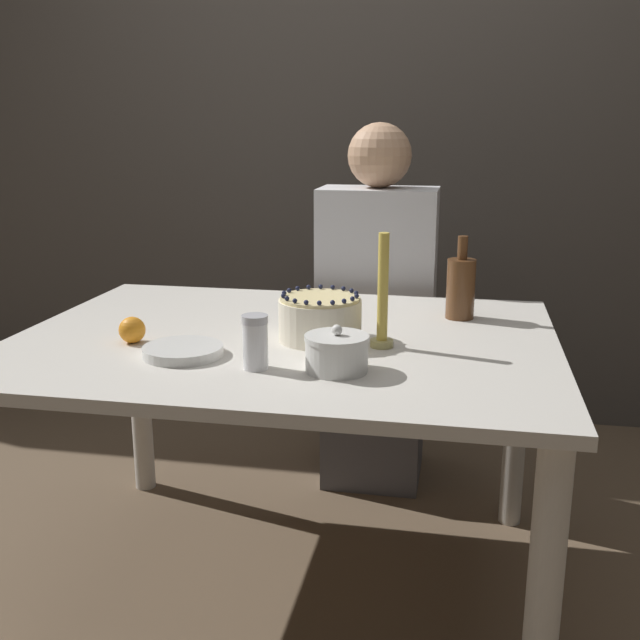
{
  "coord_description": "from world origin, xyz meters",
  "views": [
    {
      "loc": [
        0.45,
        -1.81,
        1.26
      ],
      "look_at": [
        0.1,
        -0.02,
        0.78
      ],
      "focal_mm": 42.0,
      "sensor_mm": 36.0,
      "label": 1
    }
  ],
  "objects_px": {
    "sugar_bowl": "(337,353)",
    "sugar_shaker": "(256,342)",
    "cake": "(320,318)",
    "bottle": "(461,287)",
    "person_man_blue_shirt": "(376,329)",
    "candle": "(383,301)"
  },
  "relations": [
    {
      "from": "candle",
      "to": "bottle",
      "type": "xyz_separation_m",
      "value": [
        0.18,
        0.32,
        -0.03
      ]
    },
    {
      "from": "bottle",
      "to": "cake",
      "type": "bearing_deg",
      "value": -139.58
    },
    {
      "from": "sugar_bowl",
      "to": "sugar_shaker",
      "type": "relative_size",
      "value": 1.16
    },
    {
      "from": "person_man_blue_shirt",
      "to": "sugar_shaker",
      "type": "bearing_deg",
      "value": 81.33
    },
    {
      "from": "cake",
      "to": "candle",
      "type": "relative_size",
      "value": 0.74
    },
    {
      "from": "sugar_bowl",
      "to": "bottle",
      "type": "relative_size",
      "value": 0.61
    },
    {
      "from": "sugar_shaker",
      "to": "sugar_bowl",
      "type": "bearing_deg",
      "value": 5.79
    },
    {
      "from": "person_man_blue_shirt",
      "to": "candle",
      "type": "bearing_deg",
      "value": 97.6
    },
    {
      "from": "sugar_shaker",
      "to": "bottle",
      "type": "height_order",
      "value": "bottle"
    },
    {
      "from": "bottle",
      "to": "person_man_blue_shirt",
      "type": "relative_size",
      "value": 0.18
    },
    {
      "from": "cake",
      "to": "person_man_blue_shirt",
      "type": "bearing_deg",
      "value": 85.62
    },
    {
      "from": "sugar_bowl",
      "to": "person_man_blue_shirt",
      "type": "bearing_deg",
      "value": 91.54
    },
    {
      "from": "sugar_shaker",
      "to": "bottle",
      "type": "distance_m",
      "value": 0.7
    },
    {
      "from": "cake",
      "to": "bottle",
      "type": "bearing_deg",
      "value": 40.42
    },
    {
      "from": "cake",
      "to": "bottle",
      "type": "xyz_separation_m",
      "value": [
        0.34,
        0.29,
        0.03
      ]
    },
    {
      "from": "sugar_shaker",
      "to": "bottle",
      "type": "xyz_separation_m",
      "value": [
        0.44,
        0.55,
        0.03
      ]
    },
    {
      "from": "sugar_shaker",
      "to": "candle",
      "type": "relative_size",
      "value": 0.44
    },
    {
      "from": "cake",
      "to": "person_man_blue_shirt",
      "type": "xyz_separation_m",
      "value": [
        0.06,
        0.75,
        -0.23
      ]
    },
    {
      "from": "sugar_shaker",
      "to": "candle",
      "type": "bearing_deg",
      "value": 41.08
    },
    {
      "from": "sugar_bowl",
      "to": "sugar_shaker",
      "type": "distance_m",
      "value": 0.18
    },
    {
      "from": "sugar_bowl",
      "to": "sugar_shaker",
      "type": "height_order",
      "value": "sugar_shaker"
    },
    {
      "from": "candle",
      "to": "sugar_shaker",
      "type": "bearing_deg",
      "value": -138.92
    }
  ]
}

